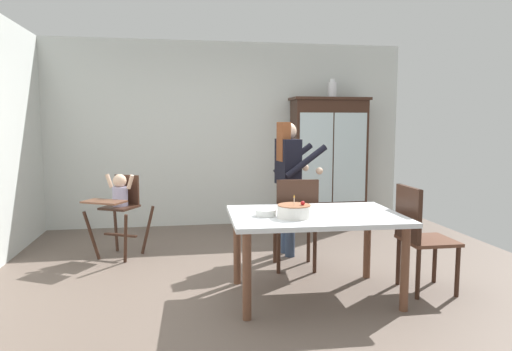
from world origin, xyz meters
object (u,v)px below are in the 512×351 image
at_px(dining_table, 315,224).
at_px(dining_chair_far_side, 296,218).
at_px(adult_person, 288,172).
at_px(birthday_cake, 294,211).
at_px(serving_bowl, 266,213).
at_px(china_cabinet, 328,161).
at_px(dining_chair_right_end, 418,231).
at_px(ceramic_vase, 332,89).
at_px(high_chair_with_toddler, 120,200).

height_order(dining_table, dining_chair_far_side, dining_chair_far_side).
xyz_separation_m(adult_person, birthday_cake, (-0.30, -1.43, -0.17)).
relative_size(adult_person, serving_bowl, 8.50).
relative_size(dining_table, serving_bowl, 8.31).
xyz_separation_m(china_cabinet, serving_bowl, (-1.49, -2.83, -0.18)).
height_order(dining_chair_far_side, dining_chair_right_end, same).
xyz_separation_m(adult_person, dining_chair_right_end, (0.87, -1.33, -0.41)).
bearing_deg(dining_chair_far_side, ceramic_vase, -111.11).
bearing_deg(adult_person, high_chair_with_toddler, 76.10).
xyz_separation_m(ceramic_vase, high_chair_with_toddler, (-2.92, -1.27, -1.36)).
height_order(adult_person, dining_chair_far_side, adult_person).
xyz_separation_m(china_cabinet, high_chair_with_toddler, (-2.88, -1.27, -0.30)).
bearing_deg(serving_bowl, high_chair_with_toddler, 131.64).
relative_size(adult_person, dining_chair_far_side, 1.59).
xyz_separation_m(birthday_cake, serving_bowl, (-0.22, 0.11, -0.03)).
relative_size(adult_person, birthday_cake, 5.47).
relative_size(china_cabinet, adult_person, 1.24).
relative_size(high_chair_with_toddler, dining_chair_far_side, 0.99).
distance_m(high_chair_with_toddler, birthday_cake, 2.32).
bearing_deg(high_chair_with_toddler, dining_chair_right_end, -1.13).
relative_size(birthday_cake, serving_bowl, 1.56).
height_order(ceramic_vase, high_chair_with_toddler, ceramic_vase).
height_order(dining_table, birthday_cake, birthday_cake).
height_order(serving_bowl, dining_chair_right_end, dining_chair_right_end).
bearing_deg(china_cabinet, dining_chair_far_side, -116.44).
distance_m(high_chair_with_toddler, dining_chair_far_side, 2.02).
distance_m(ceramic_vase, dining_chair_far_side, 2.77).
bearing_deg(high_chair_with_toddler, dining_table, -11.71).
xyz_separation_m(ceramic_vase, adult_person, (-1.02, -1.51, -1.04)).
bearing_deg(dining_table, china_cabinet, 69.39).
bearing_deg(ceramic_vase, adult_person, -124.06).
distance_m(high_chair_with_toddler, dining_table, 2.38).
bearing_deg(dining_table, birthday_cake, -149.05).
height_order(china_cabinet, high_chair_with_toddler, china_cabinet).
bearing_deg(dining_chair_right_end, dining_chair_far_side, 51.85).
height_order(high_chair_with_toddler, dining_chair_far_side, dining_chair_far_side).
xyz_separation_m(serving_bowl, dining_chair_right_end, (1.39, -0.01, -0.21)).
xyz_separation_m(serving_bowl, dining_chair_far_side, (0.46, 0.74, -0.21)).
relative_size(ceramic_vase, dining_chair_far_side, 0.28).
bearing_deg(ceramic_vase, dining_table, -111.33).
bearing_deg(dining_table, dining_chair_far_side, 88.69).
bearing_deg(dining_chair_right_end, high_chair_with_toddler, 61.20).
xyz_separation_m(birthday_cake, dining_chair_right_end, (1.17, 0.10, -0.24)).
xyz_separation_m(china_cabinet, ceramic_vase, (0.04, 0.00, 1.06)).
relative_size(high_chair_with_toddler, adult_person, 0.62).
height_order(adult_person, dining_chair_right_end, adult_person).
distance_m(high_chair_with_toddler, dining_chair_right_end, 3.19).
height_order(ceramic_vase, dining_chair_right_end, ceramic_vase).
height_order(adult_person, dining_table, adult_person).
bearing_deg(dining_chair_far_side, adult_person, -89.71).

